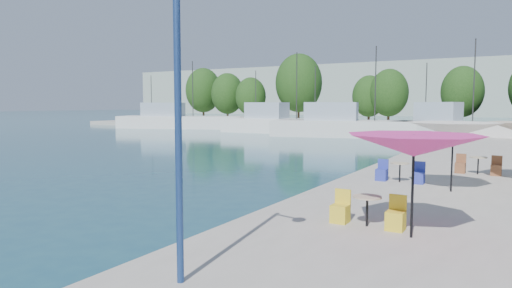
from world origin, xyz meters
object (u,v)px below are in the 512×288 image
Objects in this scene: trawler_01 at (178,121)px; umbrella_pink at (414,146)px; trawler_02 at (281,124)px; trawler_04 at (454,130)px; street_lamp at (190,76)px; umbrella_white at (453,130)px; trawler_03 at (352,127)px.

umbrella_pink is at bearing -63.46° from trawler_01.
trawler_04 is (20.03, -1.47, 0.00)m from trawler_02.
trawler_01 reaches higher than street_lamp.
umbrella_white is (-0.00, 6.33, 0.04)m from umbrella_pink.
trawler_01 is at bearing 170.81° from trawler_02.
umbrella_pink is 0.99× the size of umbrella_white.
trawler_02 is at bearing 121.19° from umbrella_pink.
street_lamp reaches higher than umbrella_pink.
trawler_02 is 9.83m from trawler_03.
trawler_01 reaches higher than umbrella_pink.
trawler_01 is at bearing 140.16° from umbrella_white.
trawler_03 is 6.30× the size of umbrella_pink.
umbrella_pink is at bearing -83.55° from trawler_03.
trawler_01 is at bearing 158.53° from trawler_03.
street_lamp is (-2.51, -11.10, 1.33)m from umbrella_white.
umbrella_pink is at bearing -70.14° from trawler_04.
umbrella_white is at bearing -57.44° from trawler_02.
umbrella_white is (23.98, -33.28, 1.68)m from trawler_02.
trawler_01 is 6.27× the size of umbrella_pink.
trawler_02 is 46.33m from umbrella_pink.
umbrella_white is at bearing 90.01° from umbrella_pink.
umbrella_white is at bearing -79.87° from trawler_03.
trawler_03 is at bearing -26.19° from trawler_01.
trawler_01 is at bearing -171.10° from trawler_04.
trawler_03 is 40.59m from umbrella_pink.
trawler_01 is 1.18× the size of trawler_02.
street_lamp is at bearing -102.72° from umbrella_white.
trawler_01 reaches higher than umbrella_white.
trawler_02 is at bearing 125.77° from umbrella_white.
trawler_01 is 61.03m from street_lamp.
trawler_01 is 0.99× the size of trawler_03.
street_lamp is (1.44, -42.91, 3.01)m from trawler_04.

